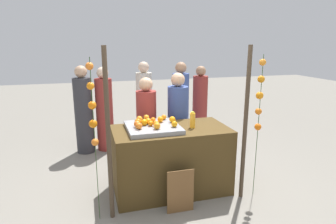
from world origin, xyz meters
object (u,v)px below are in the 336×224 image
object	(u,v)px
stall_counter	(171,160)
chalkboard_sign	(180,192)
vendor_left	(147,130)
juice_bottle	(193,120)
orange_1	(153,120)
orange_0	(164,117)
vendor_right	(178,126)

from	to	relation	value
stall_counter	chalkboard_sign	xyz separation A→B (m)	(-0.05, -0.58, -0.19)
vendor_left	juice_bottle	bearing A→B (deg)	-53.65
stall_counter	vendor_left	bearing A→B (deg)	108.33
orange_1	juice_bottle	bearing A→B (deg)	-22.59
chalkboard_sign	vendor_left	world-z (taller)	vendor_left
stall_counter	vendor_left	size ratio (longest dim) A/B	1.02
juice_bottle	vendor_left	bearing A→B (deg)	126.35
juice_bottle	vendor_left	distance (m)	0.92
orange_1	stall_counter	bearing A→B (deg)	-37.09
stall_counter	orange_1	distance (m)	0.63
stall_counter	orange_1	size ratio (longest dim) A/B	22.23
orange_0	chalkboard_sign	xyz separation A→B (m)	(-0.01, -0.84, -0.75)
juice_bottle	vendor_right	distance (m)	0.75
stall_counter	vendor_right	size ratio (longest dim) A/B	0.99
stall_counter	juice_bottle	distance (m)	0.65
orange_0	juice_bottle	xyz separation A→B (m)	(0.33, -0.31, 0.01)
stall_counter	juice_bottle	xyz separation A→B (m)	(0.30, -0.05, 0.58)
orange_0	vendor_right	world-z (taller)	vendor_right
orange_1	vendor_right	bearing A→B (deg)	42.62
orange_0	vendor_left	bearing A→B (deg)	115.15
orange_0	juice_bottle	bearing A→B (deg)	-43.07
orange_1	juice_bottle	xyz separation A→B (m)	(0.52, -0.22, 0.01)
orange_0	juice_bottle	distance (m)	0.45
juice_bottle	chalkboard_sign	bearing A→B (deg)	-123.13
juice_bottle	stall_counter	bearing A→B (deg)	170.37
stall_counter	vendor_left	world-z (taller)	vendor_left
stall_counter	vendor_right	distance (m)	0.77
orange_1	vendor_left	bearing A→B (deg)	89.70
juice_bottle	vendor_right	xyz separation A→B (m)	(0.00, 0.69, -0.28)
stall_counter	vendor_left	xyz separation A→B (m)	(-0.21, 0.65, 0.27)
chalkboard_sign	juice_bottle	bearing A→B (deg)	56.87
stall_counter	orange_1	bearing A→B (deg)	142.91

